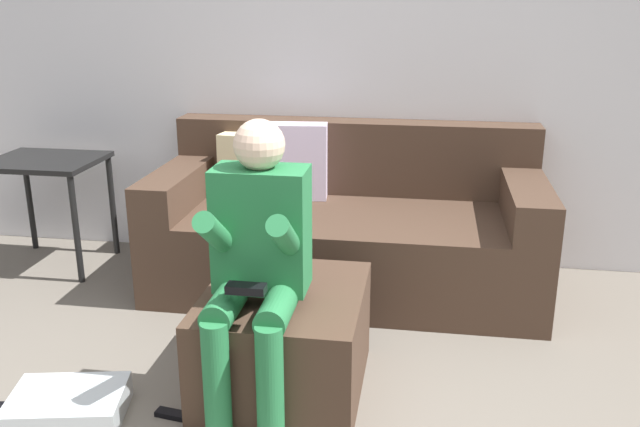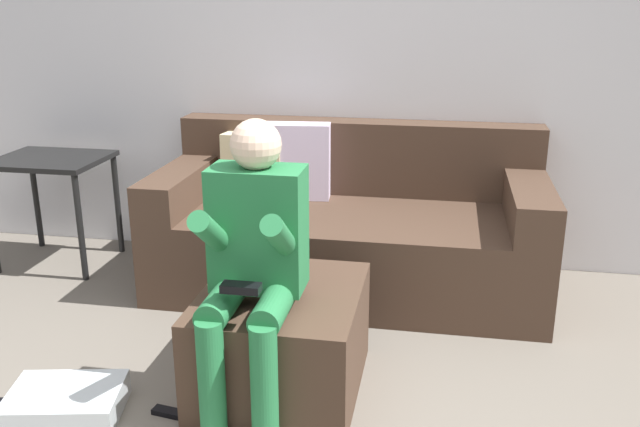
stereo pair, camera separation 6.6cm
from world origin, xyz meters
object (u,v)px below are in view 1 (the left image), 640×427
object	(u,v)px
side_table	(46,175)
remote_by_storage_bin	(177,415)
ottoman	(285,341)
storage_bin	(68,406)
couch_sectional	(345,227)
person_seated	(256,257)

from	to	relation	value
side_table	remote_by_storage_bin	xyz separation A→B (m)	(1.30, -1.42, -0.55)
side_table	remote_by_storage_bin	size ratio (longest dim) A/B	3.68
side_table	remote_by_storage_bin	world-z (taller)	side_table
ottoman	storage_bin	world-z (taller)	ottoman
couch_sectional	remote_by_storage_bin	bearing A→B (deg)	-108.63
couch_sectional	side_table	bearing A→B (deg)	-179.86
storage_bin	side_table	size ratio (longest dim) A/B	0.65
person_seated	storage_bin	xyz separation A→B (m)	(-0.73, -0.16, -0.61)
ottoman	person_seated	world-z (taller)	person_seated
remote_by_storage_bin	couch_sectional	bearing A→B (deg)	80.19
person_seated	side_table	bearing A→B (deg)	140.71
ottoman	person_seated	distance (m)	0.48
couch_sectional	person_seated	distance (m)	1.37
side_table	remote_by_storage_bin	distance (m)	2.00
couch_sectional	remote_by_storage_bin	world-z (taller)	couch_sectional
ottoman	person_seated	bearing A→B (deg)	-109.09
person_seated	couch_sectional	bearing A→B (deg)	82.84
couch_sectional	person_seated	bearing A→B (deg)	-97.16
couch_sectional	ottoman	size ratio (longest dim) A/B	2.84
couch_sectional	side_table	xyz separation A→B (m)	(-1.78, -0.00, 0.23)
couch_sectional	remote_by_storage_bin	xyz separation A→B (m)	(-0.48, -1.42, -0.32)
couch_sectional	person_seated	size ratio (longest dim) A/B	1.82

